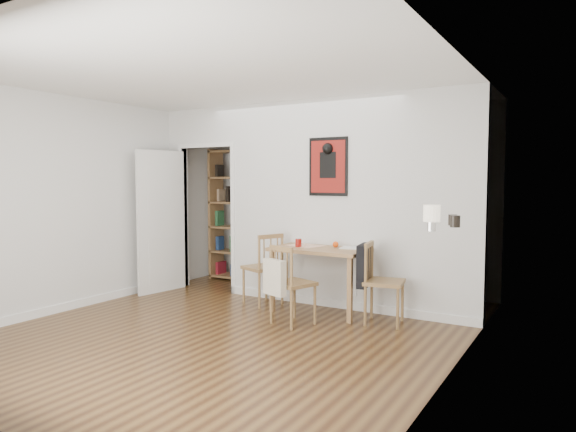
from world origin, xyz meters
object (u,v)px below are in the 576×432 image
Objects in this scene: orange_fruit at (336,244)px; notebook at (353,248)px; dining_table at (321,255)px; bookshelf at (237,215)px; red_glass at (298,243)px; chair_left at (263,268)px; ceramic_jar_a at (455,221)px; fireplace at (451,289)px; mantel_lamp at (432,215)px; chair_right at (382,282)px; chair_front at (292,284)px; ceramic_jar_b at (453,220)px.

orange_fruit is 0.26× the size of notebook.
bookshelf is at bearing 151.95° from dining_table.
red_glass is at bearing -155.80° from orange_fruit.
chair_left reaches higher than notebook.
bookshelf is at bearing 154.18° from ceramic_jar_a.
ceramic_jar_a is at bearing -31.51° from notebook.
ceramic_jar_a is at bearing -23.02° from dining_table.
dining_table is 0.91× the size of fireplace.
bookshelf is 4.30m from fireplace.
chair_left is 0.73× the size of fireplace.
mantel_lamp reaches higher than chair_left.
chair_right reaches higher than chair_front.
mantel_lamp reaches higher than fireplace.
mantel_lamp reaches higher than dining_table.
chair_left is (-0.81, -0.05, -0.23)m from dining_table.
red_glass is (-0.27, -0.09, 0.14)m from dining_table.
bookshelf is 4.08m from ceramic_jar_b.
chair_front is 1.91m from ceramic_jar_a.
chair_front is at bearing -91.84° from dining_table.
notebook is at bearing 153.16° from chair_right.
chair_right is (1.64, -0.08, 0.01)m from chair_left.
fireplace is 5.72× the size of mantel_lamp.
bookshelf reaches higher than mantel_lamp.
notebook is (0.22, 0.01, -0.03)m from orange_fruit.
orange_fruit reaches higher than dining_table.
chair_right reaches higher than dining_table.
chair_left is 12.78× the size of orange_fruit.
fireplace reaches higher than orange_fruit.
fireplace is (0.91, -0.72, 0.15)m from chair_right.
mantel_lamp reaches higher than red_glass.
bookshelf is 2.65m from notebook.
ceramic_jar_b reaches higher than fireplace.
bookshelf reaches higher than fireplace.
ceramic_jar_a is (1.36, -0.83, 0.43)m from notebook.
chair_front is at bearing -116.94° from notebook.
chair_right is at bearing -9.09° from dining_table.
chair_front is 8.66× the size of ceramic_jar_b.
mantel_lamp is at bearing -31.82° from bookshelf.
ceramic_jar_a is (2.54, -0.68, 0.76)m from chair_left.
orange_fruit is at bearing 152.40° from ceramic_jar_a.
chair_front reaches higher than red_glass.
red_glass is 2.01m from ceramic_jar_b.
mantel_lamp is at bearing -36.20° from dining_table.
ceramic_jar_a is at bearing 79.49° from mantel_lamp.
bookshelf is 2.18m from red_glass.
ceramic_jar_a is at bearing -25.82° from bookshelf.
bookshelf reaches higher than chair_right.
notebook is at bearing 7.22° from chair_left.
ceramic_jar_b is at bearing -13.05° from red_glass.
ceramic_jar_a is at bearing 92.96° from fireplace.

